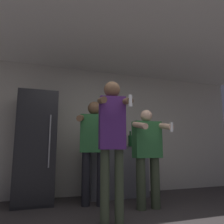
{
  "coord_description": "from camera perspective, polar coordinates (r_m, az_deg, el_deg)",
  "views": [
    {
      "loc": [
        -1.02,
        -1.75,
        0.91
      ],
      "look_at": [
        -0.13,
        0.89,
        1.37
      ],
      "focal_mm": 35.0,
      "sensor_mm": 36.0,
      "label": 1
    }
  ],
  "objects": [
    {
      "name": "ceiling_slab",
      "position": [
        3.63,
        -0.22,
        17.84
      ],
      "size": [
        7.0,
        3.14,
        0.05
      ],
      "color": "silver",
      "rests_on": "wall_back"
    },
    {
      "name": "wall_back",
      "position": [
        4.53,
        -5.65,
        -4.79
      ],
      "size": [
        7.0,
        0.06,
        2.55
      ],
      "color": "beige",
      "rests_on": "ground_plane"
    },
    {
      "name": "bottle_red_label",
      "position": [
        4.3,
        -4.65,
        -7.32
      ],
      "size": [
        0.09,
        0.09,
        0.32
      ],
      "color": "silver",
      "rests_on": "counter"
    },
    {
      "name": "bottle_tall_gin",
      "position": [
        4.37,
        -1.34,
        -7.19
      ],
      "size": [
        0.09,
        0.09,
        0.36
      ],
      "color": "black",
      "rests_on": "counter"
    },
    {
      "name": "person_woman_foreground",
      "position": [
        2.79,
        0.04,
        -6.01
      ],
      "size": [
        0.44,
        0.51,
        1.78
      ],
      "color": "#38422D",
      "rests_on": "ground_plane"
    },
    {
      "name": "person_man_side",
      "position": [
        3.53,
        9.29,
        -10.05
      ],
      "size": [
        0.51,
        0.5,
        1.52
      ],
      "color": "#38422D",
      "rests_on": "ground_plane"
    },
    {
      "name": "bottle_green_wine",
      "position": [
        4.45,
        1.76,
        -7.37
      ],
      "size": [
        0.09,
        0.09,
        0.31
      ],
      "color": "#563314",
      "rests_on": "counter"
    },
    {
      "name": "person_spectator_back",
      "position": [
        3.68,
        -4.75,
        -8.05
      ],
      "size": [
        0.6,
        0.56,
        1.7
      ],
      "color": "black",
      "rests_on": "ground_plane"
    },
    {
      "name": "bottle_brown_liquor",
      "position": [
        4.55,
        4.83,
        -7.34
      ],
      "size": [
        0.09,
        0.09,
        0.34
      ],
      "color": "#194723",
      "rests_on": "counter"
    },
    {
      "name": "counter",
      "position": [
        4.4,
        1.21,
        -15.15
      ],
      "size": [
        1.17,
        0.55,
        0.94
      ],
      "color": "slate",
      "rests_on": "ground_plane"
    },
    {
      "name": "refrigerator",
      "position": [
        4.02,
        -19.27,
        -8.57
      ],
      "size": [
        0.64,
        0.73,
        1.87
      ],
      "color": "#262628",
      "rests_on": "ground_plane"
    }
  ]
}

